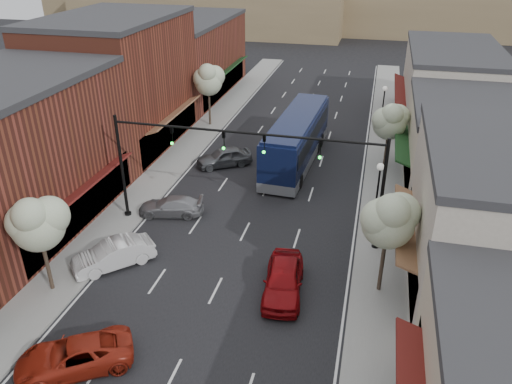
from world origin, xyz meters
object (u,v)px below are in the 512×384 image
Objects in this scene: tree_left_near at (37,222)px; parked_car_d at (224,157)px; tree_left_far at (209,79)px; tree_right_far at (390,120)px; signal_mast_right at (341,174)px; lamp_post_near at (378,185)px; red_hatchback at (283,280)px; coach_bus at (297,139)px; tree_right_near at (390,218)px; signal_mast_left at (155,155)px; lamp_post_far at (383,101)px; parked_car_b at (113,254)px; parked_car_a at (75,356)px; parked_car_c at (171,206)px.

tree_left_near reaches higher than parked_car_d.
tree_right_far is at bearing -19.87° from tree_left_far.
signal_mast_right reaches higher than lamp_post_near.
red_hatchback is at bearing -119.05° from lamp_post_near.
parked_car_d is (-5.49, -2.05, -1.30)m from coach_bus.
tree_right_near is at bearing 8.43° from red_hatchback.
tree_left_far reaches higher than tree_right_near.
tree_left_far reaches higher than parked_car_d.
parked_car_d is (4.05, -8.65, -3.85)m from tree_left_far.
lamp_post_near is (-0.55, 6.56, -1.45)m from tree_right_near.
signal_mast_left is 11.18m from red_hatchback.
lamp_post_far is at bearing 74.44° from red_hatchback.
signal_mast_left is 18.39m from tree_right_far.
parked_car_b is at bearing -41.31° from parked_car_d.
signal_mast_right is 1.86× the size of parked_car_d.
signal_mast_left is 1.86× the size of parked_car_d.
parked_car_a is at bearing -47.00° from tree_left_near.
signal_mast_right is at bearing -96.22° from lamp_post_far.
parked_car_a is (-9.82, -12.40, -3.94)m from signal_mast_right.
signal_mast_right reaches higher than red_hatchback.
coach_bus is 2.89× the size of parked_car_b.
parked_car_b is 1.06× the size of parked_car_c.
red_hatchback is 16.49m from parked_car_d.
parked_car_a is (4.05, -30.35, -3.92)m from tree_left_far.
parked_car_a is at bearing -128.84° from lamp_post_near.
tree_left_far is 0.47× the size of coach_bus.
tree_left_far is at bearing 127.04° from tree_right_near.
tree_right_far is 1.12× the size of red_hatchback.
lamp_post_near is (-0.55, -9.44, -0.99)m from tree_right_far.
tree_left_near is at bearing -129.69° from tree_right_far.
parked_car_d is (-7.67, 14.60, -0.07)m from red_hatchback.
tree_right_near reaches higher than parked_car_d.
red_hatchback is at bearing -30.22° from signal_mast_left.
tree_left_far is 1.38× the size of lamp_post_near.
signal_mast_left reaches higher than lamp_post_far.
signal_mast_right reaches higher than tree_right_near.
tree_left_far is (-0.00, 26.00, 0.38)m from tree_left_near.
lamp_post_near is (2.18, 2.50, -1.62)m from signal_mast_right.
parked_car_b is at bearing -84.94° from tree_left_far.
parked_car_b is at bearing 163.44° from parked_car_a.
tree_right_near is 27.56m from tree_left_far.
tree_left_near is 0.93× the size of tree_left_far.
tree_right_far is (13.97, 11.95, -0.63)m from signal_mast_left.
tree_left_near is (-2.63, -8.05, -0.40)m from signal_mast_left.
parked_car_c is (-13.66, 4.98, -3.83)m from tree_right_near.
tree_left_near reaches higher than lamp_post_far.
signal_mast_right reaches higher than parked_car_d.
tree_right_far is at bearing 120.60° from parked_car_a.
tree_left_near is at bearing -81.32° from parked_car_b.
red_hatchback is (9.09, -5.30, -3.80)m from signal_mast_left.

